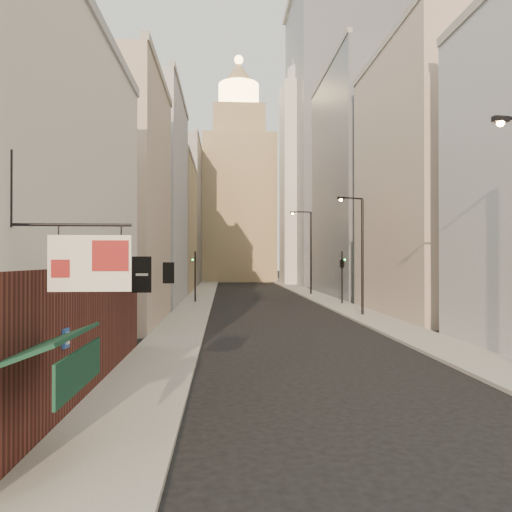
{
  "coord_description": "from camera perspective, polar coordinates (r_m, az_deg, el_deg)",
  "views": [
    {
      "loc": [
        -3.89,
        -6.89,
        4.23
      ],
      "look_at": [
        -1.96,
        23.19,
        4.44
      ],
      "focal_mm": 35.0,
      "sensor_mm": 36.0,
      "label": 1
    }
  ],
  "objects": [
    {
      "name": "right_bldg_beige",
      "position": [
        40.58,
        19.61,
        7.81
      ],
      "size": [
        8.0,
        16.0,
        20.0
      ],
      "primitive_type": "cube",
      "color": "#BAA593",
      "rests_on": "ground"
    },
    {
      "name": "left_bldg_grey",
      "position": [
        49.9,
        -13.08,
        6.26
      ],
      "size": [
        8.0,
        16.0,
        20.0
      ],
      "primitive_type": "cube",
      "color": "#9FA0A5",
      "rests_on": "ground"
    },
    {
      "name": "streetlamp_mid",
      "position": [
        37.63,
        11.79,
        0.82
      ],
      "size": [
        2.17,
        1.05,
        8.79
      ],
      "rotation": [
        0.0,
        0.0,
        0.4
      ],
      "color": "black",
      "rests_on": "ground"
    },
    {
      "name": "left_bldg_wingrid",
      "position": [
        87.62,
        -9.0,
        4.7
      ],
      "size": [
        8.0,
        20.0,
        24.0
      ],
      "primitive_type": "cube",
      "color": "gray",
      "rests_on": "ground"
    },
    {
      "name": "highrise",
      "position": [
        90.25,
        10.77,
        13.35
      ],
      "size": [
        21.0,
        23.0,
        51.2
      ],
      "color": "gray",
      "rests_on": "ground"
    },
    {
      "name": "sidewalk_right",
      "position": [
        62.9,
        5.86,
        -4.18
      ],
      "size": [
        3.0,
        140.0,
        0.15
      ],
      "primitive_type": "cube",
      "color": "gray",
      "rests_on": "ground"
    },
    {
      "name": "sidewalk_left",
      "position": [
        62.09,
        -6.09,
        -4.23
      ],
      "size": [
        3.0,
        140.0,
        0.15
      ],
      "primitive_type": "cube",
      "color": "gray",
      "rests_on": "ground"
    },
    {
      "name": "traffic_light_right",
      "position": [
        46.97,
        9.81,
        -0.72
      ],
      "size": [
        0.91,
        0.91,
        5.0
      ],
      "rotation": [
        0.0,
        0.0,
        2.71
      ],
      "color": "black",
      "rests_on": "ground"
    },
    {
      "name": "streetlamp_far",
      "position": [
        59.37,
        6.05,
        0.99
      ],
      "size": [
        2.6,
        0.43,
        9.92
      ],
      "rotation": [
        0.0,
        0.0,
        0.08
      ],
      "color": "black",
      "rests_on": "ground"
    },
    {
      "name": "white_tower",
      "position": [
        87.22,
        5.62,
        9.09
      ],
      "size": [
        8.0,
        8.0,
        41.5
      ],
      "color": "silver",
      "rests_on": "ground"
    },
    {
      "name": "right_bldg_wingrid",
      "position": [
        59.72,
        11.92,
        8.06
      ],
      "size": [
        8.0,
        20.0,
        26.0
      ],
      "primitive_type": "cube",
      "color": "gray",
      "rests_on": "ground"
    },
    {
      "name": "left_bldg_tan",
      "position": [
        67.52,
        -10.58,
        3.24
      ],
      "size": [
        8.0,
        18.0,
        17.0
      ],
      "primitive_type": "cube",
      "color": "tan",
      "rests_on": "ground"
    },
    {
      "name": "traffic_light_left",
      "position": [
        48.51,
        -6.96,
        -1.07
      ],
      "size": [
        0.56,
        0.47,
        5.0
      ],
      "rotation": [
        0.0,
        0.0,
        3.2
      ],
      "color": "black",
      "rests_on": "ground"
    },
    {
      "name": "left_bldg_beige",
      "position": [
        34.09,
        -17.51,
        5.98
      ],
      "size": [
        8.0,
        12.0,
        16.0
      ],
      "primitive_type": "cube",
      "color": "#BAA593",
      "rests_on": "ground"
    },
    {
      "name": "clock_tower",
      "position": [
        99.84,
        -1.99,
        7.32
      ],
      "size": [
        14.0,
        14.0,
        44.9
      ],
      "color": "tan",
      "rests_on": "ground"
    }
  ]
}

